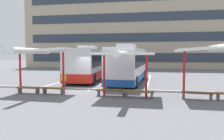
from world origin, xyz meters
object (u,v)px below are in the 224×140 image
waiting_shelter_2 (124,55)px  waiting_shelter_3 (215,49)px  bench_3 (111,91)px  bench_2 (54,89)px  waiting_shelter_1 (39,52)px  bench_5 (197,94)px  waiting_passenger_0 (63,79)px  coach_bus_1 (129,65)px  bench_4 (139,92)px  coach_bus_0 (91,64)px  bench_1 (29,88)px

waiting_shelter_2 → waiting_shelter_3: 5.27m
waiting_shelter_2 → bench_3: size_ratio=2.54×
waiting_shelter_3 → waiting_shelter_2: bearing=-179.2°
bench_2 → waiting_shelter_1: bearing=-167.7°
bench_5 → waiting_passenger_0: bearing=171.6°
waiting_shelter_1 → coach_bus_1: bearing=54.9°
bench_4 → waiting_shelter_3: (4.36, -0.03, 2.65)m
coach_bus_1 → waiting_shelter_2: bearing=-85.3°
waiting_shelter_1 → waiting_passenger_0: bearing=50.5°
waiting_shelter_1 → waiting_passenger_0: size_ratio=2.84×
bench_5 → waiting_shelter_3: bearing=-14.8°
coach_bus_0 → waiting_passenger_0: (0.33, -8.36, -0.75)m
bench_3 → bench_2: bearing=178.5°
waiting_shelter_1 → coach_bus_0: bearing=85.3°
bench_3 → bench_1: bearing=179.9°
bench_1 → bench_2: same height
bench_2 → bench_5: 9.29m
bench_4 → waiting_shelter_3: waiting_shelter_3 is taller
bench_1 → waiting_passenger_0: 2.47m
bench_2 → bench_1: bearing=-176.8°
coach_bus_1 → waiting_shelter_3: bearing=-52.2°
waiting_shelter_1 → bench_5: waiting_shelter_1 is taller
bench_2 → bench_4: size_ratio=0.89×
waiting_shelter_1 → bench_1: waiting_shelter_1 is taller
bench_1 → waiting_shelter_3: waiting_shelter_3 is taller
coach_bus_1 → bench_4: bearing=-78.5°
coach_bus_1 → bench_4: coach_bus_1 is taller
coach_bus_0 → waiting_passenger_0: size_ratio=7.91×
waiting_shelter_1 → bench_1: 2.68m
coach_bus_0 → bench_2: bearing=-89.4°
waiting_shelter_1 → bench_3: (4.93, 0.09, -2.52)m
bench_2 → bench_4: same height
waiting_shelter_1 → bench_2: 2.69m
coach_bus_0 → waiting_shelter_3: size_ratio=2.61×
bench_1 → waiting_passenger_0: bearing=32.2°
waiting_shelter_3 → waiting_passenger_0: waiting_shelter_3 is taller
bench_3 → bench_4: bearing=-8.4°
bench_1 → bench_4: bearing=-2.0°
bench_1 → bench_5: (11.09, -0.06, 0.00)m
waiting_passenger_0 → coach_bus_0: bearing=92.2°
waiting_passenger_0 → waiting_shelter_3: bearing=-9.0°
coach_bus_1 → bench_4: 7.83m
waiting_shelter_1 → bench_1: (-0.90, 0.10, -2.52)m
coach_bus_0 → bench_4: size_ratio=6.47×
bench_2 → waiting_shelter_3: size_ratio=0.36×
coach_bus_0 → bench_1: size_ratio=7.29×
bench_1 → waiting_shelter_3: (11.99, -0.30, 2.66)m
waiting_shelter_1 → waiting_shelter_2: 5.84m
waiting_shelter_2 → bench_3: bearing=157.7°
bench_3 → waiting_shelter_3: size_ratio=0.41×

